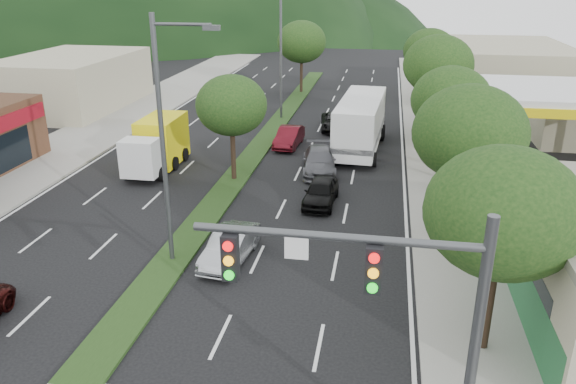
% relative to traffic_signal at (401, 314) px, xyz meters
% --- Properties ---
extents(sidewalk_right, '(5.00, 90.00, 0.15)m').
position_rel_traffic_signal_xyz_m(sidewalk_right, '(3.47, 26.54, -4.57)').
color(sidewalk_right, gray).
rests_on(sidewalk_right, ground).
extents(sidewalk_left, '(6.00, 90.00, 0.15)m').
position_rel_traffic_signal_xyz_m(sidewalk_left, '(-22.03, 26.54, -4.57)').
color(sidewalk_left, gray).
rests_on(sidewalk_left, ground).
extents(median, '(1.60, 56.00, 0.12)m').
position_rel_traffic_signal_xyz_m(median, '(-9.03, 29.54, -4.59)').
color(median, '#1C3112').
rests_on(median, ground).
extents(traffic_signal, '(6.12, 0.40, 7.00)m').
position_rel_traffic_signal_xyz_m(traffic_signal, '(0.00, 0.00, 0.00)').
color(traffic_signal, '#47494C').
rests_on(traffic_signal, ground).
extents(gas_canopy, '(12.20, 8.20, 5.25)m').
position_rel_traffic_signal_xyz_m(gas_canopy, '(9.97, 23.54, 0.00)').
color(gas_canopy, silver).
rests_on(gas_canopy, ground).
extents(bldg_left_far, '(9.00, 14.00, 4.60)m').
position_rel_traffic_signal_xyz_m(bldg_left_far, '(-28.03, 35.54, -2.35)').
color(bldg_left_far, '#B4AC8F').
rests_on(bldg_left_far, ground).
extents(bldg_right_far, '(10.00, 16.00, 5.20)m').
position_rel_traffic_signal_xyz_m(bldg_right_far, '(10.47, 45.54, -2.05)').
color(bldg_right_far, '#B4AC8F').
rests_on(bldg_right_far, ground).
extents(hill_far, '(176.00, 132.00, 82.00)m').
position_rel_traffic_signal_xyz_m(hill_far, '(-89.03, 111.54, -4.65)').
color(hill_far, black).
rests_on(hill_far, ground).
extents(tree_r_a, '(4.60, 4.60, 6.63)m').
position_rel_traffic_signal_xyz_m(tree_r_a, '(2.97, 5.54, 0.17)').
color(tree_r_a, black).
rests_on(tree_r_a, sidewalk_right).
extents(tree_r_b, '(4.80, 4.80, 6.94)m').
position_rel_traffic_signal_xyz_m(tree_r_b, '(2.97, 13.54, 0.39)').
color(tree_r_b, black).
rests_on(tree_r_b, sidewalk_right).
extents(tree_r_c, '(4.40, 4.40, 6.48)m').
position_rel_traffic_signal_xyz_m(tree_r_c, '(2.97, 21.54, 0.10)').
color(tree_r_c, black).
rests_on(tree_r_c, sidewalk_right).
extents(tree_r_d, '(5.00, 5.00, 7.17)m').
position_rel_traffic_signal_xyz_m(tree_r_d, '(2.97, 31.54, 0.54)').
color(tree_r_d, black).
rests_on(tree_r_d, sidewalk_right).
extents(tree_r_e, '(4.60, 4.60, 6.71)m').
position_rel_traffic_signal_xyz_m(tree_r_e, '(2.97, 41.54, 0.25)').
color(tree_r_e, black).
rests_on(tree_r_e, sidewalk_right).
extents(tree_med_near, '(4.00, 4.00, 6.02)m').
position_rel_traffic_signal_xyz_m(tree_med_near, '(-9.03, 19.54, -0.22)').
color(tree_med_near, black).
rests_on(tree_med_near, median).
extents(tree_med_far, '(4.80, 4.80, 6.94)m').
position_rel_traffic_signal_xyz_m(tree_med_far, '(-9.03, 45.54, 0.36)').
color(tree_med_far, black).
rests_on(tree_med_far, median).
extents(streetlight_near, '(2.60, 0.25, 10.00)m').
position_rel_traffic_signal_xyz_m(streetlight_near, '(-8.82, 9.54, 0.94)').
color(streetlight_near, '#47494C').
rests_on(streetlight_near, ground).
extents(streetlight_mid, '(2.60, 0.25, 10.00)m').
position_rel_traffic_signal_xyz_m(streetlight_mid, '(-8.82, 34.54, 0.94)').
color(streetlight_mid, '#47494C').
rests_on(streetlight_mid, ground).
extents(sedan_silver, '(1.81, 4.17, 1.33)m').
position_rel_traffic_signal_xyz_m(sedan_silver, '(-6.61, 9.97, -3.98)').
color(sedan_silver, '#9B9DA2').
rests_on(sedan_silver, ground).
extents(car_queue_a, '(1.73, 3.96, 1.33)m').
position_rel_traffic_signal_xyz_m(car_queue_a, '(-3.62, 16.84, -3.98)').
color(car_queue_a, black).
rests_on(car_queue_a, ground).
extents(car_queue_b, '(2.55, 5.05, 1.41)m').
position_rel_traffic_signal_xyz_m(car_queue_b, '(-4.30, 21.84, -3.94)').
color(car_queue_b, '#525157').
rests_on(car_queue_b, ground).
extents(car_queue_c, '(1.67, 4.17, 1.35)m').
position_rel_traffic_signal_xyz_m(car_queue_c, '(-7.04, 26.84, -3.97)').
color(car_queue_c, '#530D17').
rests_on(car_queue_c, ground).
extents(car_queue_d, '(2.55, 4.62, 1.22)m').
position_rel_traffic_signal_xyz_m(car_queue_d, '(-4.34, 31.84, -4.03)').
color(car_queue_d, black).
rests_on(car_queue_d, ground).
extents(box_truck, '(2.45, 6.14, 3.02)m').
position_rel_traffic_signal_xyz_m(box_truck, '(-14.17, 20.95, -3.22)').
color(box_truck, silver).
rests_on(box_truck, ground).
extents(motorhome, '(3.40, 9.39, 3.54)m').
position_rel_traffic_signal_xyz_m(motorhome, '(-2.16, 26.83, -2.76)').
color(motorhome, silver).
rests_on(motorhome, ground).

